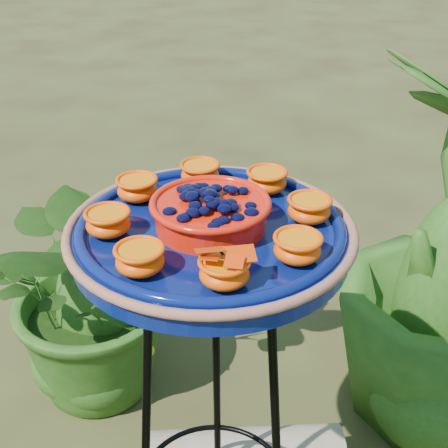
# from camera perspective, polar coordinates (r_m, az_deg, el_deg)

# --- Properties ---
(tripod_stand) EXTENTS (0.41, 0.41, 0.95)m
(tripod_stand) POSITION_cam_1_polar(r_m,az_deg,el_deg) (1.33, -1.03, -16.15)
(tripod_stand) COLOR black
(tripod_stand) RESTS_ON ground
(feeder_dish) EXTENTS (0.57, 0.57, 0.11)m
(feeder_dish) POSITION_cam_1_polar(r_m,az_deg,el_deg) (1.07, -1.23, -0.40)
(feeder_dish) COLOR #061251
(feeder_dish) RESTS_ON tripod_stand
(shrub_back_left) EXTENTS (0.98, 0.96, 0.82)m
(shrub_back_left) POSITION_cam_1_polar(r_m,az_deg,el_deg) (2.00, -11.49, -4.91)
(shrub_back_left) COLOR #1E4B14
(shrub_back_left) RESTS_ON ground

